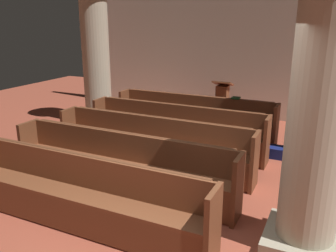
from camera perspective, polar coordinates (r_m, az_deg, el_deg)
The scene contains 13 objects.
ground_plane at distance 4.40m, azimuth -0.13°, elevation -18.40°, with size 19.20×19.20×0.00m, color #9E4733.
back_wall at distance 9.45m, azimuth 16.45°, elevation 14.49°, with size 10.00×0.16×4.50m, color beige.
pew_row_0 at distance 7.87m, azimuth 4.21°, elevation 1.78°, with size 3.62×0.47×0.91m.
pew_row_1 at distance 6.98m, azimuth 1.22°, elevation -0.16°, with size 3.62×0.46×0.91m.
pew_row_2 at distance 6.12m, azimuth -2.62°, elevation -2.64°, with size 3.62×0.46×0.91m.
pew_row_3 at distance 5.32m, azimuth -7.69°, elevation -5.89°, with size 3.62×0.47×0.91m.
pew_row_4 at distance 4.60m, azimuth -14.54°, elevation -10.14°, with size 3.62×0.46×0.91m.
pillar_aisle_side at distance 6.90m, azimuth 24.76°, elevation 9.25°, with size 0.95×0.95×3.46m.
pillar_far_side at distance 8.89m, azimuth -11.62°, elevation 11.81°, with size 0.95×0.95×3.46m.
pillar_aisle_rear at distance 3.92m, azimuth 23.60°, elevation 4.63°, with size 0.93×0.93×3.46m.
lectern at distance 9.02m, azimuth 8.69°, elevation 3.34°, with size 0.48×0.45×1.08m.
hymn_book at distance 7.69m, azimuth 10.89°, elevation 4.46°, with size 0.17×0.20×0.03m, color #194723.
kneeler_box_navy at distance 7.07m, azimuth 17.38°, elevation -4.08°, with size 0.40×0.31×0.21m, color navy.
Camera 1 is at (1.54, -3.24, 2.54)m, focal length 37.74 mm.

